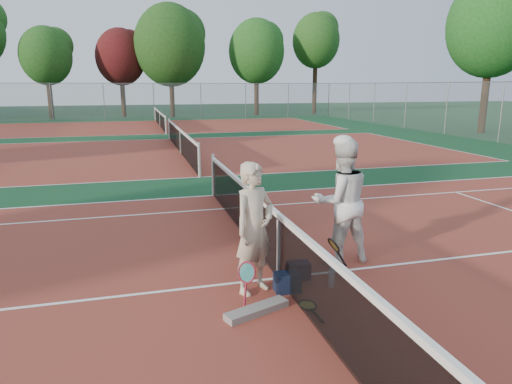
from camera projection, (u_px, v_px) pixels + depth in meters
ground at (278, 278)px, 6.86m from camera, size 130.00×130.00×0.00m
court_main at (278, 278)px, 6.86m from camera, size 23.77×10.97×0.01m
court_far_a at (181, 153)px, 19.54m from camera, size 23.77×10.97×0.01m
court_far_b at (160, 126)px, 32.21m from camera, size 23.77×10.97×0.01m
net_main at (279, 246)px, 6.74m from camera, size 0.10×10.98×1.02m
net_far_a at (180, 141)px, 19.42m from camera, size 0.10×10.98×1.02m
net_far_b at (160, 119)px, 32.10m from camera, size 0.10×10.98×1.02m
fence_back at (154, 101)px, 38.45m from camera, size 32.00×0.06×3.00m
player_a at (254, 228)px, 6.24m from camera, size 0.80×0.72×1.84m
player_b at (341, 201)px, 7.35m from camera, size 0.98×0.77×2.02m
racket_red at (247, 284)px, 5.98m from camera, size 0.34×0.31×0.58m
racket_black_held at (333, 254)px, 7.14m from camera, size 0.39×0.33×0.52m
racket_spare at (307, 305)px, 5.99m from camera, size 0.30×0.61×0.03m
sports_bag_navy at (287, 282)px, 6.40m from camera, size 0.35×0.25×0.28m
sports_bag_purple at (299, 270)px, 6.82m from camera, size 0.34×0.25×0.26m
net_cover_canvas at (257, 310)px, 5.79m from camera, size 0.90×0.51×0.09m
water_bottle at (332, 278)px, 6.53m from camera, size 0.09×0.09×0.30m
tree_back_1 at (46, 56)px, 38.28m from camera, size 4.24×4.24×7.69m
tree_back_maroon at (120, 57)px, 41.02m from camera, size 4.40×4.40×7.86m
tree_back_3 at (170, 45)px, 40.61m from camera, size 6.31×6.31×9.93m
tree_back_4 at (256, 52)px, 43.03m from camera, size 5.25×5.25×8.98m
tree_back_5 at (316, 41)px, 45.04m from camera, size 4.66×4.66×9.81m
tree_right_1 at (493, 26)px, 26.40m from camera, size 5.15×5.15×9.16m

